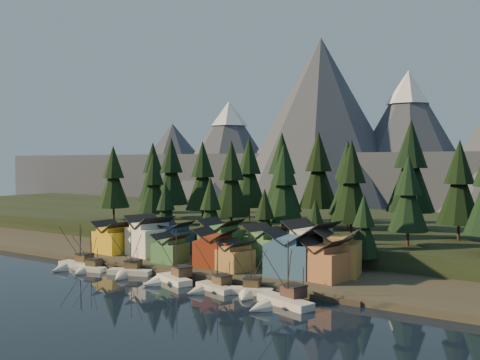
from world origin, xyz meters
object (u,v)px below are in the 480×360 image
Objects in this scene: house_front_1 at (149,235)px; house_back_0 at (151,234)px; boat_0 at (74,259)px; boat_1 at (87,263)px; house_front_0 at (113,236)px; boat_5 at (249,284)px; boat_4 at (211,281)px; boat_2 at (128,266)px; house_back_1 at (175,237)px; boat_3 at (169,272)px; boat_6 at (279,293)px.

house_front_1 is 7.27m from house_back_0.
boat_1 is at bearing -11.04° from boat_0.
house_front_0 is at bearing 97.17° from boat_0.
boat_1 is 1.13× the size of house_front_0.
boat_5 is at bearing -10.40° from house_front_0.
boat_4 is 0.92× the size of house_front_1.
boat_2 is 20.70m from house_back_1.
house_front_1 is 1.34× the size of house_back_0.
boat_3 is at bearing -42.62° from house_back_0.
boat_2 is 0.96× the size of house_front_1.
boat_6 is at bearing 9.03° from boat_4.
house_back_0 is at bearing 144.00° from house_front_1.
boat_5 is 1.24× the size of house_back_0.
boat_2 is 23.44m from house_front_0.
boat_0 is 23.33m from house_back_0.
house_front_0 is at bearing 178.34° from boat_3.
boat_6 is (8.88, -3.85, 0.21)m from boat_5.
house_back_0 reaches higher than house_back_1.
boat_6 reaches higher than boat_2.
boat_0 is at bearing -101.96° from house_back_0.
boat_5 is at bearing 24.35° from boat_3.
boat_2 reaches higher than boat_4.
boat_4 is 17.07m from boat_6.
boat_4 is 45.87m from house_front_0.
boat_4 is at bearing -14.79° from house_front_0.
boat_4 is 0.99× the size of boat_5.
house_back_1 is (13.66, 21.26, 3.92)m from boat_0.
house_front_0 is at bearing 104.76° from boat_1.
boat_2 is 24.41m from boat_4.
boat_0 is at bearing 163.80° from boat_5.
boat_4 is at bearing -43.37° from house_back_1.
house_front_0 is (-51.38, 12.92, 3.77)m from boat_5.
boat_1 is 24.14m from house_back_0.
boat_0 is 1.02× the size of house_front_1.
house_back_1 reaches higher than boat_2.
boat_5 reaches higher than boat_1.
boat_2 is 1.04× the size of boat_4.
house_front_1 reaches higher than boat_1.
house_back_1 is (7.65, 22.31, 4.08)m from boat_1.
boat_6 reaches higher than house_back_0.
house_front_1 is at bearing 62.19° from boat_0.
boat_0 reaches higher than boat_1.
house_front_0 is at bearing -177.22° from boat_6.
boat_1 is 0.92× the size of boat_4.
house_back_1 is (-16.04, 20.63, 3.66)m from boat_3.
boat_5 is (43.26, 2.56, 0.14)m from boat_1.
boat_1 is at bearing 165.43° from boat_5.
house_front_1 is at bearing 168.90° from boat_4.
boat_6 reaches higher than boat_5.
boat_5 is 43.83m from house_front_1.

